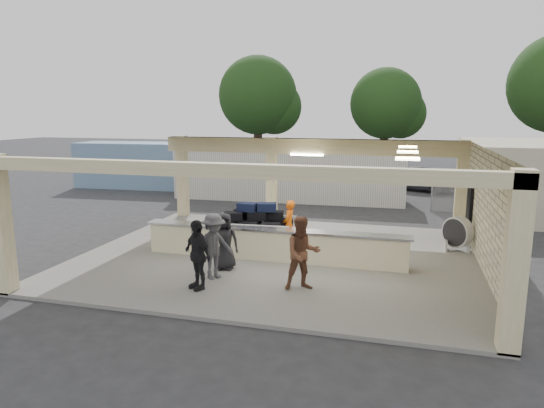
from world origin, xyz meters
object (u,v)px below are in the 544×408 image
(baggage_handler, at_px, (289,225))
(car_white_a, at_px, (521,185))
(drum_fan, at_px, (458,233))
(car_dark, at_px, (420,179))
(passenger_a, at_px, (303,253))
(passenger_c, at_px, (214,246))
(container_blue, at_px, (162,166))
(baggage_counter, at_px, (273,244))
(luggage_cart, at_px, (253,224))
(passenger_b, at_px, (197,254))
(passenger_d, at_px, (225,241))
(container_white, at_px, (288,175))

(baggage_handler, distance_m, car_white_a, 16.20)
(drum_fan, xyz_separation_m, car_white_a, (4.26, 11.77, 0.04))
(car_white_a, relative_size, car_dark, 1.27)
(passenger_a, relative_size, car_dark, 0.46)
(passenger_c, distance_m, container_blue, 17.34)
(passenger_a, distance_m, car_white_a, 18.54)
(baggage_counter, height_order, luggage_cart, luggage_cart)
(passenger_b, relative_size, car_dark, 0.44)
(luggage_cart, height_order, drum_fan, luggage_cart)
(baggage_handler, xyz_separation_m, passenger_a, (1.18, -3.45, 0.13))
(passenger_b, bearing_deg, car_white_a, 91.75)
(drum_fan, height_order, passenger_b, passenger_b)
(baggage_counter, height_order, container_blue, container_blue)
(passenger_b, bearing_deg, passenger_d, 120.45)
(car_dark, bearing_deg, container_white, 147.21)
(drum_fan, height_order, container_blue, container_blue)
(passenger_c, distance_m, car_white_a, 19.64)
(drum_fan, relative_size, container_white, 0.09)
(baggage_counter, relative_size, passenger_c, 4.58)
(passenger_b, height_order, passenger_d, passenger_b)
(car_dark, distance_m, container_white, 8.30)
(luggage_cart, relative_size, container_white, 0.23)
(baggage_counter, bearing_deg, passenger_d, -131.97)
(baggage_counter, xyz_separation_m, container_blue, (-10.42, 12.57, 0.77))
(luggage_cart, height_order, passenger_d, passenger_d)
(drum_fan, bearing_deg, baggage_counter, -110.97)
(baggage_counter, distance_m, drum_fan, 6.06)
(passenger_d, xyz_separation_m, car_white_a, (10.86, 15.54, -0.18))
(passenger_c, xyz_separation_m, car_dark, (5.71, 17.59, -0.32))
(baggage_counter, xyz_separation_m, passenger_b, (-1.21, -2.87, 0.41))
(car_white_a, bearing_deg, baggage_handler, 150.44)
(passenger_c, distance_m, passenger_d, 0.83)
(drum_fan, relative_size, passenger_d, 0.68)
(passenger_a, xyz_separation_m, passenger_b, (-2.58, -0.66, -0.05))
(baggage_handler, xyz_separation_m, container_white, (-2.30, 9.48, 0.37))
(baggage_counter, distance_m, passenger_a, 2.64)
(luggage_cart, height_order, baggage_handler, baggage_handler)
(baggage_handler, relative_size, passenger_c, 0.91)
(passenger_c, height_order, car_white_a, passenger_c)
(luggage_cart, xyz_separation_m, car_white_a, (10.72, 13.29, -0.20))
(container_white, distance_m, container_blue, 8.51)
(luggage_cart, bearing_deg, passenger_c, -96.47)
(passenger_c, xyz_separation_m, passenger_d, (-0.00, 0.83, -0.08))
(passenger_b, distance_m, passenger_c, 0.83)
(passenger_a, height_order, passenger_c, passenger_a)
(luggage_cart, relative_size, car_white_a, 0.53)
(passenger_c, bearing_deg, passenger_d, 35.89)
(luggage_cart, height_order, container_blue, container_blue)
(passenger_d, bearing_deg, car_white_a, 47.42)
(passenger_b, xyz_separation_m, container_white, (-0.90, 13.59, 0.29))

